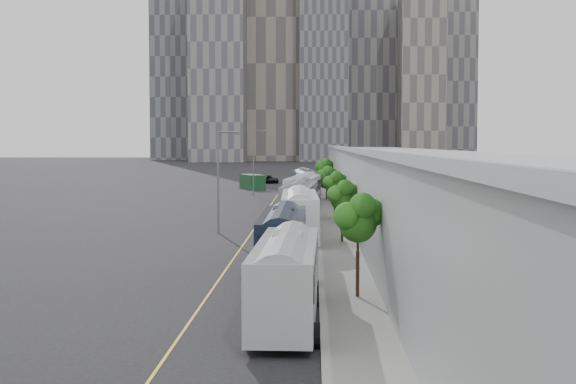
{
  "coord_description": "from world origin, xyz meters",
  "views": [
    {
      "loc": [
        3.72,
        -27.42,
        7.57
      ],
      "look_at": [
        1.34,
        47.42,
        3.0
      ],
      "focal_mm": 50.0,
      "sensor_mm": 36.0,
      "label": 1
    }
  ],
  "objects_px": {
    "bus_2": "(300,219)",
    "street_lamp_far": "(255,158)",
    "bus_6": "(304,183)",
    "shipping_container": "(252,182)",
    "street_lamp_near": "(220,174)",
    "bus_1": "(283,246)",
    "bus_5": "(305,188)",
    "suv": "(269,179)",
    "bus_4": "(303,195)",
    "bus_3": "(300,205)",
    "bus_0": "(287,285)"
  },
  "relations": [
    {
      "from": "street_lamp_near",
      "to": "bus_0",
      "type": "bearing_deg",
      "value": -78.64
    },
    {
      "from": "bus_2",
      "to": "bus_4",
      "type": "distance_m",
      "value": 28.25
    },
    {
      "from": "bus_6",
      "to": "shipping_container",
      "type": "xyz_separation_m",
      "value": [
        -8.72,
        12.19,
        -0.37
      ]
    },
    {
      "from": "bus_6",
      "to": "suv",
      "type": "distance_m",
      "value": 32.86
    },
    {
      "from": "bus_3",
      "to": "suv",
      "type": "distance_m",
      "value": 75.88
    },
    {
      "from": "bus_1",
      "to": "bus_3",
      "type": "relative_size",
      "value": 0.91
    },
    {
      "from": "bus_4",
      "to": "bus_6",
      "type": "bearing_deg",
      "value": 95.88
    },
    {
      "from": "bus_6",
      "to": "bus_3",
      "type": "bearing_deg",
      "value": -93.59
    },
    {
      "from": "street_lamp_far",
      "to": "bus_6",
      "type": "bearing_deg",
      "value": 26.25
    },
    {
      "from": "bus_4",
      "to": "suv",
      "type": "distance_m",
      "value": 61.32
    },
    {
      "from": "bus_3",
      "to": "street_lamp_near",
      "type": "bearing_deg",
      "value": -124.22
    },
    {
      "from": "bus_4",
      "to": "street_lamp_near",
      "type": "distance_m",
      "value": 24.39
    },
    {
      "from": "bus_2",
      "to": "bus_5",
      "type": "bearing_deg",
      "value": 88.59
    },
    {
      "from": "bus_3",
      "to": "street_lamp_near",
      "type": "xyz_separation_m",
      "value": [
        -6.52,
        -8.58,
        3.28
      ]
    },
    {
      "from": "street_lamp_far",
      "to": "suv",
      "type": "xyz_separation_m",
      "value": [
        0.1,
        35.62,
        -4.71
      ]
    },
    {
      "from": "bus_1",
      "to": "suv",
      "type": "bearing_deg",
      "value": 93.55
    },
    {
      "from": "bus_2",
      "to": "bus_4",
      "type": "bearing_deg",
      "value": 88.75
    },
    {
      "from": "street_lamp_far",
      "to": "shipping_container",
      "type": "height_order",
      "value": "street_lamp_far"
    },
    {
      "from": "bus_1",
      "to": "suv",
      "type": "relative_size",
      "value": 2.37
    },
    {
      "from": "bus_6",
      "to": "shipping_container",
      "type": "bearing_deg",
      "value": 121.98
    },
    {
      "from": "bus_4",
      "to": "bus_6",
      "type": "height_order",
      "value": "bus_4"
    },
    {
      "from": "bus_4",
      "to": "bus_0",
      "type": "bearing_deg",
      "value": -84.45
    },
    {
      "from": "suv",
      "to": "bus_1",
      "type": "bearing_deg",
      "value": -108.47
    },
    {
      "from": "suv",
      "to": "bus_6",
      "type": "bearing_deg",
      "value": -99.67
    },
    {
      "from": "bus_1",
      "to": "bus_4",
      "type": "distance_m",
      "value": 43.58
    },
    {
      "from": "suv",
      "to": "bus_3",
      "type": "bearing_deg",
      "value": -106.74
    },
    {
      "from": "bus_0",
      "to": "street_lamp_far",
      "type": "bearing_deg",
      "value": 96.25
    },
    {
      "from": "bus_3",
      "to": "street_lamp_far",
      "type": "relative_size",
      "value": 1.47
    },
    {
      "from": "bus_5",
      "to": "street_lamp_near",
      "type": "height_order",
      "value": "street_lamp_near"
    },
    {
      "from": "shipping_container",
      "to": "street_lamp_far",
      "type": "bearing_deg",
      "value": -105.62
    },
    {
      "from": "bus_2",
      "to": "street_lamp_far",
      "type": "relative_size",
      "value": 1.43
    },
    {
      "from": "street_lamp_far",
      "to": "shipping_container",
      "type": "xyz_separation_m",
      "value": [
        -1.55,
        15.73,
        -4.24
      ]
    },
    {
      "from": "bus_4",
      "to": "bus_3",
      "type": "bearing_deg",
      "value": -85.05
    },
    {
      "from": "bus_6",
      "to": "street_lamp_far",
      "type": "relative_size",
      "value": 1.36
    },
    {
      "from": "bus_3",
      "to": "bus_6",
      "type": "distance_m",
      "value": 43.46
    },
    {
      "from": "bus_1",
      "to": "bus_5",
      "type": "relative_size",
      "value": 0.9
    },
    {
      "from": "bus_2",
      "to": "bus_4",
      "type": "height_order",
      "value": "bus_4"
    },
    {
      "from": "bus_1",
      "to": "suv",
      "type": "distance_m",
      "value": 104.67
    },
    {
      "from": "bus_1",
      "to": "street_lamp_near",
      "type": "relative_size",
      "value": 1.48
    },
    {
      "from": "bus_6",
      "to": "bus_0",
      "type": "bearing_deg",
      "value": -93.49
    },
    {
      "from": "bus_3",
      "to": "bus_0",
      "type": "bearing_deg",
      "value": -86.76
    },
    {
      "from": "street_lamp_near",
      "to": "suv",
      "type": "relative_size",
      "value": 1.6
    },
    {
      "from": "bus_3",
      "to": "bus_4",
      "type": "bearing_deg",
      "value": 92.42
    },
    {
      "from": "bus_2",
      "to": "bus_6",
      "type": "distance_m",
      "value": 57.06
    },
    {
      "from": "bus_1",
      "to": "bus_2",
      "type": "bearing_deg",
      "value": 87.31
    },
    {
      "from": "bus_0",
      "to": "street_lamp_near",
      "type": "bearing_deg",
      "value": 102.46
    },
    {
      "from": "bus_5",
      "to": "street_lamp_near",
      "type": "relative_size",
      "value": 1.65
    },
    {
      "from": "bus_2",
      "to": "street_lamp_near",
      "type": "height_order",
      "value": "street_lamp_near"
    },
    {
      "from": "bus_6",
      "to": "street_lamp_near",
      "type": "bearing_deg",
      "value": -100.74
    },
    {
      "from": "bus_0",
      "to": "bus_6",
      "type": "relative_size",
      "value": 0.97
    }
  ]
}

